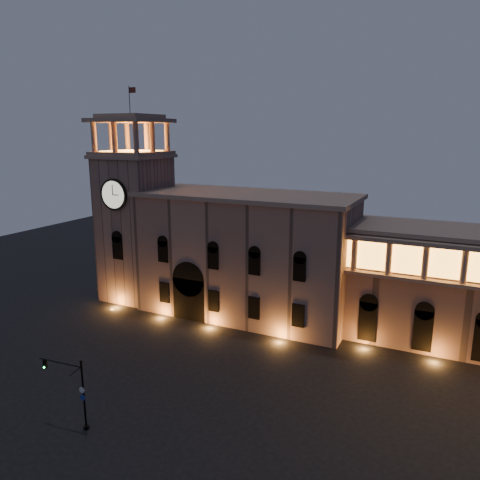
{
  "coord_description": "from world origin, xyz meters",
  "views": [
    {
      "loc": [
        25.1,
        -36.47,
        25.81
      ],
      "look_at": [
        -0.06,
        16.0,
        12.36
      ],
      "focal_mm": 35.0,
      "sensor_mm": 36.0,
      "label": 1
    }
  ],
  "objects": [
    {
      "name": "clock_tower",
      "position": [
        -20.5,
        20.98,
        12.5
      ],
      "size": [
        9.8,
        9.8,
        32.4
      ],
      "color": "#8D6A5C",
      "rests_on": "ground"
    },
    {
      "name": "traffic_light",
      "position": [
        -4.01,
        -9.25,
        3.51
      ],
      "size": [
        4.86,
        0.76,
        6.68
      ],
      "rotation": [
        0.0,
        0.0,
        0.08
      ],
      "color": "black",
      "rests_on": "ground"
    },
    {
      "name": "ground",
      "position": [
        0.0,
        0.0,
        0.0
      ],
      "size": [
        160.0,
        160.0,
        0.0
      ],
      "primitive_type": "plane",
      "color": "black",
      "rests_on": "ground"
    },
    {
      "name": "government_building",
      "position": [
        -2.08,
        21.93,
        8.77
      ],
      "size": [
        30.8,
        12.8,
        17.6
      ],
      "color": "#8D6A5C",
      "rests_on": "ground"
    }
  ]
}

